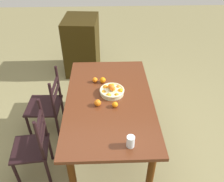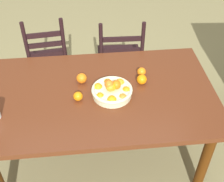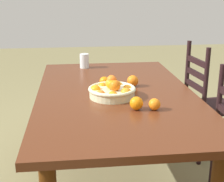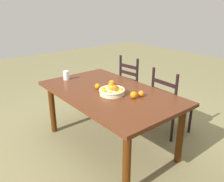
# 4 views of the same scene
# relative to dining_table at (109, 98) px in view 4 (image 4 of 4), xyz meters

# --- Properties ---
(ground_plane) EXTENTS (12.00, 12.00, 0.00)m
(ground_plane) POSITION_rel_dining_table_xyz_m (0.00, 0.00, -0.66)
(ground_plane) COLOR olive
(dining_table) EXTENTS (1.75, 1.03, 0.74)m
(dining_table) POSITION_rel_dining_table_xyz_m (0.00, 0.00, 0.00)
(dining_table) COLOR #562814
(dining_table) RESTS_ON ground
(chair_near_window) EXTENTS (0.43, 0.43, 0.98)m
(chair_near_window) POSITION_rel_dining_table_xyz_m (-0.45, 0.84, -0.20)
(chair_near_window) COLOR black
(chair_near_window) RESTS_ON ground
(chair_by_cabinet) EXTENTS (0.46, 0.46, 0.93)m
(chair_by_cabinet) POSITION_rel_dining_table_xyz_m (0.27, 0.84, -0.22)
(chair_by_cabinet) COLOR black
(chair_by_cabinet) RESTS_ON ground
(fruit_bowl) EXTENTS (0.30, 0.30, 0.14)m
(fruit_bowl) POSITION_rel_dining_table_xyz_m (0.10, -0.04, 0.13)
(fruit_bowl) COLOR beige
(fruit_bowl) RESTS_ON dining_table
(orange_loose_0) EXTENTS (0.08, 0.08, 0.08)m
(orange_loose_0) POSITION_rel_dining_table_xyz_m (-0.12, 0.14, 0.13)
(orange_loose_0) COLOR orange
(orange_loose_0) RESTS_ON dining_table
(orange_loose_1) EXTENTS (0.07, 0.07, 0.07)m
(orange_loose_1) POSITION_rel_dining_table_xyz_m (0.36, 0.18, 0.12)
(orange_loose_1) COLOR orange
(orange_loose_1) RESTS_ON dining_table
(orange_loose_2) EXTENTS (0.08, 0.08, 0.08)m
(orange_loose_2) POSITION_rel_dining_table_xyz_m (0.34, 0.08, 0.13)
(orange_loose_2) COLOR orange
(orange_loose_2) RESTS_ON dining_table
(orange_loose_3) EXTENTS (0.07, 0.07, 0.07)m
(orange_loose_3) POSITION_rel_dining_table_xyz_m (-0.15, -0.06, 0.12)
(orange_loose_3) COLOR orange
(orange_loose_3) RESTS_ON dining_table
(drinking_glass) EXTENTS (0.08, 0.08, 0.12)m
(drinking_glass) POSITION_rel_dining_table_xyz_m (-0.72, -0.18, 0.15)
(drinking_glass) COLOR silver
(drinking_glass) RESTS_ON dining_table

